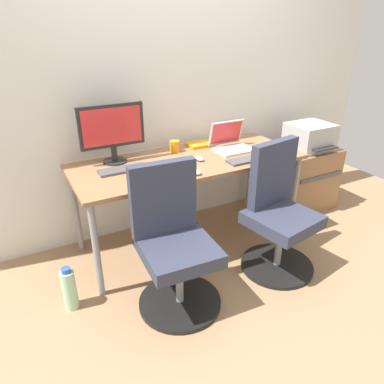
{
  "coord_description": "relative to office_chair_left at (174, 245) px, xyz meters",
  "views": [
    {
      "loc": [
        -1.2,
        -2.27,
        1.68
      ],
      "look_at": [
        0.0,
        -0.05,
        0.48
      ],
      "focal_mm": 33.24,
      "sensor_mm": 36.0,
      "label": 1
    }
  ],
  "objects": [
    {
      "name": "mouse_by_laptop",
      "position": [
        0.48,
        0.52,
        0.32
      ],
      "size": [
        0.06,
        0.1,
        0.03
      ],
      "primitive_type": "ellipsoid",
      "color": "#B7B7B7",
      "rests_on": "desk"
    },
    {
      "name": "office_chair_left",
      "position": [
        0.0,
        0.0,
        0.0
      ],
      "size": [
        0.54,
        0.54,
        0.94
      ],
      "color": "black",
      "rests_on": "ground"
    },
    {
      "name": "keyboard_by_monitor",
      "position": [
        -0.11,
        0.6,
        0.32
      ],
      "size": [
        0.34,
        0.12,
        0.02
      ],
      "primitive_type": "cube",
      "color": "#515156",
      "rests_on": "desk"
    },
    {
      "name": "phone_near_laptop",
      "position": [
        1.07,
        0.37,
        0.31
      ],
      "size": [
        0.07,
        0.14,
        0.01
      ],
      "primitive_type": "cube",
      "color": "black",
      "rests_on": "desk"
    },
    {
      "name": "side_cabinet",
      "position": [
        1.7,
        0.61,
        -0.12
      ],
      "size": [
        0.57,
        0.43,
        0.6
      ],
      "color": "#996B47",
      "rests_on": "ground"
    },
    {
      "name": "ground_plane",
      "position": [
        0.41,
        0.58,
        -0.42
      ],
      "size": [
        5.28,
        5.28,
        0.0
      ],
      "primitive_type": "plane",
      "color": "#9E7A56"
    },
    {
      "name": "mouse_by_monitor",
      "position": [
        0.32,
        0.3,
        0.32
      ],
      "size": [
        0.06,
        0.1,
        0.03
      ],
      "primitive_type": "ellipsoid",
      "color": "#B7B7B7",
      "rests_on": "desk"
    },
    {
      "name": "office_chair_right",
      "position": [
        0.84,
        -0.0,
        0.0
      ],
      "size": [
        0.54,
        0.54,
        0.94
      ],
      "color": "black",
      "rests_on": "ground"
    },
    {
      "name": "keyboard_by_laptop",
      "position": [
        0.8,
        0.34,
        0.32
      ],
      "size": [
        0.34,
        0.12,
        0.02
      ],
      "primitive_type": "cube",
      "color": "#515156",
      "rests_on": "desk"
    },
    {
      "name": "water_bottle_on_floor",
      "position": [
        -0.63,
        0.24,
        -0.28
      ],
      "size": [
        0.09,
        0.09,
        0.31
      ],
      "color": "#A5D8B2",
      "rests_on": "ground"
    },
    {
      "name": "coffee_mug",
      "position": [
        0.4,
        0.79,
        0.35
      ],
      "size": [
        0.08,
        0.08,
        0.09
      ],
      "primitive_type": "cylinder",
      "color": "orange",
      "rests_on": "desk"
    },
    {
      "name": "desktop_monitor",
      "position": [
        -0.1,
        0.8,
        0.56
      ],
      "size": [
        0.48,
        0.18,
        0.43
      ],
      "color": "#262626",
      "rests_on": "desk"
    },
    {
      "name": "desk",
      "position": [
        0.41,
        0.58,
        0.25
      ],
      "size": [
        1.78,
        0.72,
        0.73
      ],
      "color": "#996B47",
      "rests_on": "ground"
    },
    {
      "name": "printer",
      "position": [
        1.7,
        0.61,
        0.3
      ],
      "size": [
        0.38,
        0.4,
        0.24
      ],
      "color": "#B7B7B7",
      "rests_on": "side_cabinet"
    },
    {
      "name": "notebook",
      "position": [
        0.65,
        0.83,
        0.32
      ],
      "size": [
        0.21,
        0.15,
        0.03
      ],
      "primitive_type": "cube",
      "color": "orange",
      "rests_on": "desk"
    },
    {
      "name": "pen_cup",
      "position": [
        1.03,
        0.88,
        0.36
      ],
      "size": [
        0.07,
        0.07,
        0.1
      ],
      "primitive_type": "cylinder",
      "color": "slate",
      "rests_on": "desk"
    },
    {
      "name": "open_laptop",
      "position": [
        0.84,
        0.63,
        0.36
      ],
      "size": [
        0.31,
        0.28,
        0.22
      ],
      "color": "silver",
      "rests_on": "desk"
    },
    {
      "name": "back_wall",
      "position": [
        0.41,
        1.02,
        0.88
      ],
      "size": [
        4.4,
        0.04,
        2.6
      ],
      "primitive_type": "cube",
      "color": "white",
      "rests_on": "ground"
    }
  ]
}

